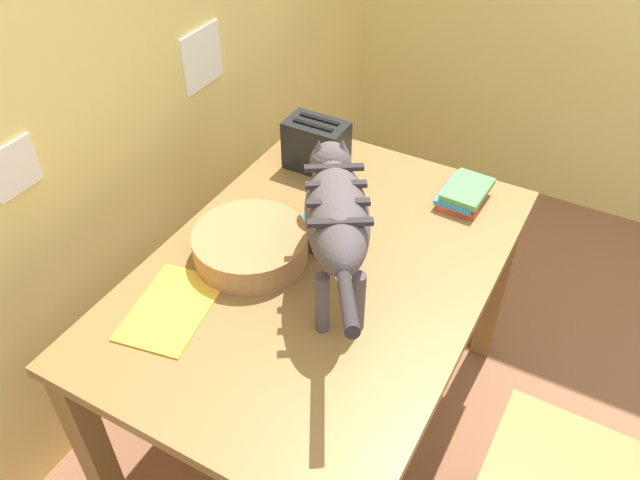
{
  "coord_description": "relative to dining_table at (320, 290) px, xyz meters",
  "views": [
    {
      "loc": [
        -1.01,
        0.33,
        1.97
      ],
      "look_at": [
        0.14,
        0.96,
        0.85
      ],
      "focal_mm": 36.05,
      "sensor_mm": 36.0,
      "label": 1
    }
  ],
  "objects": [
    {
      "name": "cat",
      "position": [
        -0.03,
        -0.06,
        0.33
      ],
      "size": [
        0.63,
        0.42,
        0.33
      ],
      "rotation": [
        0.0,
        0.0,
        -1.02
      ],
      "color": "#4D4345",
      "rests_on": "dining_table"
    },
    {
      "name": "coffee_mug",
      "position": [
        0.17,
        0.06,
        0.16
      ],
      "size": [
        0.13,
        0.09,
        0.09
      ],
      "color": "#CC3E33",
      "rests_on": "saucer_bowl"
    },
    {
      "name": "wall_rear",
      "position": [
        -0.14,
        0.74,
        0.59
      ],
      "size": [
        4.33,
        0.11,
        2.5
      ],
      "color": "#F0D475",
      "rests_on": "ground_plane"
    },
    {
      "name": "book_stack",
      "position": [
        0.48,
        -0.25,
        0.12
      ],
      "size": [
        0.19,
        0.14,
        0.06
      ],
      "color": "#D74329",
      "rests_on": "dining_table"
    },
    {
      "name": "magazine",
      "position": [
        -0.33,
        0.26,
        0.09
      ],
      "size": [
        0.32,
        0.24,
        0.01
      ],
      "primitive_type": "cube",
      "rotation": [
        0.0,
        0.0,
        0.18
      ],
      "color": "gold",
      "rests_on": "dining_table"
    },
    {
      "name": "saucer_bowl",
      "position": [
        0.16,
        0.06,
        0.1
      ],
      "size": [
        0.17,
        0.17,
        0.03
      ],
      "primitive_type": "cylinder",
      "color": "teal",
      "rests_on": "dining_table"
    },
    {
      "name": "wicker_basket",
      "position": [
        -0.05,
        0.19,
        0.13
      ],
      "size": [
        0.32,
        0.32,
        0.08
      ],
      "color": "#A67446",
      "rests_on": "dining_table"
    },
    {
      "name": "toaster",
      "position": [
        0.43,
        0.25,
        0.18
      ],
      "size": [
        0.12,
        0.2,
        0.18
      ],
      "color": "black",
      "rests_on": "dining_table"
    },
    {
      "name": "dining_table",
      "position": [
        0.0,
        0.0,
        0.0
      ],
      "size": [
        1.29,
        0.89,
        0.75
      ],
      "color": "olive",
      "rests_on": "ground_plane"
    }
  ]
}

